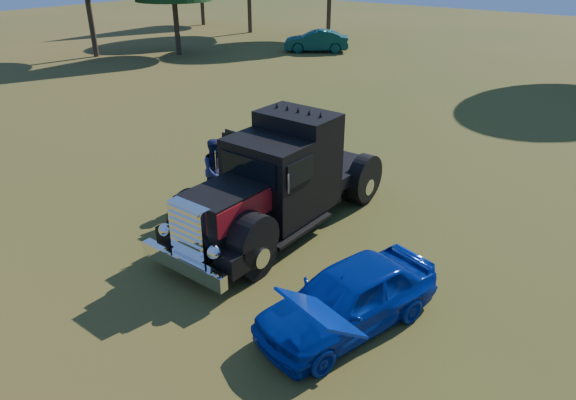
# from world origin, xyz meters

# --- Properties ---
(ground) EXTENTS (120.00, 120.00, 0.00)m
(ground) POSITION_xyz_m (0.00, 0.00, 0.00)
(ground) COLOR #3B4E16
(ground) RESTS_ON ground
(diamond_t_truck) EXTENTS (3.38, 7.16, 3.00)m
(diamond_t_truck) POSITION_xyz_m (-0.81, 2.74, 1.28)
(diamond_t_truck) COLOR black
(diamond_t_truck) RESTS_ON ground
(hotrod_coupe) EXTENTS (2.56, 4.37, 1.89)m
(hotrod_coupe) POSITION_xyz_m (2.79, 0.47, 0.68)
(hotrod_coupe) COLOR #06198F
(hotrod_coupe) RESTS_ON ground
(spectator_near) EXTENTS (0.61, 0.80, 1.98)m
(spectator_near) POSITION_xyz_m (-2.20, 2.66, 0.99)
(spectator_near) COLOR #21244D
(spectator_near) RESTS_ON ground
(spectator_far) EXTENTS (1.00, 1.12, 1.92)m
(spectator_far) POSITION_xyz_m (-3.25, 2.96, 0.96)
(spectator_far) COLOR navy
(spectator_far) RESTS_ON ground
(distant_teal_car) EXTENTS (4.63, 3.96, 1.50)m
(distant_teal_car) POSITION_xyz_m (-14.94, 24.81, 0.75)
(distant_teal_car) COLOR #093536
(distant_teal_car) RESTS_ON ground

